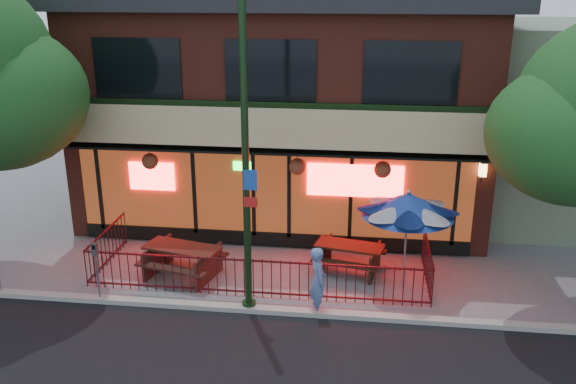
{
  "coord_description": "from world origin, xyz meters",
  "views": [
    {
      "loc": [
        2.45,
        -12.66,
        7.17
      ],
      "look_at": [
        0.61,
        2.0,
        2.08
      ],
      "focal_mm": 38.0,
      "sensor_mm": 36.0,
      "label": 1
    }
  ],
  "objects_px": {
    "street_light": "(246,180)",
    "picnic_table_right": "(349,254)",
    "patio_umbrella": "(408,205)",
    "pedestrian": "(318,281)",
    "picnic_table_left": "(183,257)",
    "parking_meter_near": "(96,262)"
  },
  "relations": [
    {
      "from": "street_light",
      "to": "picnic_table_right",
      "type": "relative_size",
      "value": 3.53
    },
    {
      "from": "street_light",
      "to": "patio_umbrella",
      "type": "distance_m",
      "value": 4.08
    },
    {
      "from": "street_light",
      "to": "patio_umbrella",
      "type": "bearing_deg",
      "value": 24.43
    },
    {
      "from": "pedestrian",
      "to": "street_light",
      "type": "bearing_deg",
      "value": 73.88
    },
    {
      "from": "picnic_table_left",
      "to": "patio_umbrella",
      "type": "relative_size",
      "value": 0.88
    },
    {
      "from": "patio_umbrella",
      "to": "picnic_table_right",
      "type": "bearing_deg",
      "value": 154.34
    },
    {
      "from": "picnic_table_right",
      "to": "patio_umbrella",
      "type": "xyz_separation_m",
      "value": [
        1.36,
        -0.66,
        1.66
      ]
    },
    {
      "from": "street_light",
      "to": "pedestrian",
      "type": "bearing_deg",
      "value": 1.91
    },
    {
      "from": "picnic_table_left",
      "to": "picnic_table_right",
      "type": "relative_size",
      "value": 1.12
    },
    {
      "from": "picnic_table_left",
      "to": "parking_meter_near",
      "type": "relative_size",
      "value": 1.48
    },
    {
      "from": "street_light",
      "to": "picnic_table_right",
      "type": "xyz_separation_m",
      "value": [
        2.23,
        2.29,
        -2.66
      ]
    },
    {
      "from": "picnic_table_left",
      "to": "picnic_table_right",
      "type": "height_order",
      "value": "picnic_table_left"
    },
    {
      "from": "picnic_table_right",
      "to": "pedestrian",
      "type": "distance_m",
      "value": 2.35
    },
    {
      "from": "picnic_table_right",
      "to": "patio_umbrella",
      "type": "distance_m",
      "value": 2.25
    },
    {
      "from": "picnic_table_right",
      "to": "street_light",
      "type": "bearing_deg",
      "value": -134.29
    },
    {
      "from": "picnic_table_left",
      "to": "parking_meter_near",
      "type": "bearing_deg",
      "value": -135.9
    },
    {
      "from": "pedestrian",
      "to": "patio_umbrella",
      "type": "bearing_deg",
      "value": -69.85
    },
    {
      "from": "pedestrian",
      "to": "parking_meter_near",
      "type": "xyz_separation_m",
      "value": [
        -5.16,
        -0.13,
        0.21
      ]
    },
    {
      "from": "patio_umbrella",
      "to": "pedestrian",
      "type": "xyz_separation_m",
      "value": [
        -2.01,
        -1.58,
        -1.34
      ]
    },
    {
      "from": "picnic_table_right",
      "to": "patio_umbrella",
      "type": "bearing_deg",
      "value": -25.66
    },
    {
      "from": "picnic_table_right",
      "to": "patio_umbrella",
      "type": "height_order",
      "value": "patio_umbrella"
    },
    {
      "from": "patio_umbrella",
      "to": "pedestrian",
      "type": "height_order",
      "value": "patio_umbrella"
    }
  ]
}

